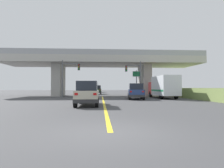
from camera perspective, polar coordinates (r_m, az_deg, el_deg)
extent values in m
plane|color=#424244|center=(34.53, -2.98, -3.59)|extent=(160.00, 160.00, 0.00)
cube|color=#B7B5AD|center=(34.82, -2.97, 6.72)|extent=(34.63, 8.55, 1.17)
cube|color=#A8A69F|center=(35.33, -15.79, 1.09)|extent=(1.45, 5.13, 5.65)
cube|color=#A8A69F|center=(35.48, 9.78, 1.06)|extent=(1.45, 5.13, 5.65)
cube|color=#9EA0A5|center=(30.92, -2.89, 9.66)|extent=(34.63, 0.20, 0.90)
cube|color=#9EA0A5|center=(39.05, -3.03, 7.40)|extent=(34.63, 0.20, 0.90)
cube|color=yellow|center=(19.02, -2.53, -5.60)|extent=(0.20, 25.42, 0.01)
cube|color=#B7B29E|center=(16.16, -7.35, -3.53)|extent=(1.80, 4.68, 0.90)
cube|color=#1E232D|center=(15.79, -7.43, -0.57)|extent=(1.59, 2.58, 0.76)
cube|color=#2D2D30|center=(13.89, -7.99, -5.20)|extent=(1.84, 0.20, 0.28)
cube|color=red|center=(13.86, -10.80, -3.01)|extent=(0.24, 0.06, 0.16)
cube|color=red|center=(13.76, -5.19, -3.04)|extent=(0.24, 0.06, 0.16)
cylinder|color=black|center=(18.03, -9.53, -4.70)|extent=(0.26, 0.72, 0.72)
cylinder|color=black|center=(17.94, -4.41, -4.73)|extent=(0.26, 0.72, 0.72)
cylinder|color=black|center=(14.48, -11.02, -5.58)|extent=(0.26, 0.72, 0.72)
cylinder|color=black|center=(14.36, -4.63, -5.64)|extent=(0.26, 0.72, 0.72)
cube|color=navy|center=(24.50, 7.18, -2.70)|extent=(2.38, 4.43, 0.90)
cube|color=#1E232D|center=(24.18, 7.22, -0.76)|extent=(1.93, 2.51, 0.76)
cube|color=#2D2D30|center=(22.45, 7.53, -3.64)|extent=(1.94, 0.43, 0.28)
cube|color=red|center=(22.32, 5.73, -2.30)|extent=(0.25, 0.09, 0.16)
cube|color=red|center=(22.43, 9.35, -2.28)|extent=(0.25, 0.09, 0.16)
cylinder|color=black|center=(26.04, 5.09, -3.60)|extent=(0.34, 0.75, 0.72)
cylinder|color=black|center=(26.15, 8.80, -3.58)|extent=(0.34, 0.75, 0.72)
cylinder|color=black|center=(22.91, 5.33, -3.94)|extent=(0.34, 0.75, 0.72)
cylinder|color=black|center=(23.03, 9.55, -3.92)|extent=(0.34, 0.75, 0.72)
cube|color=red|center=(30.65, 13.37, -1.26)|extent=(2.20, 2.00, 1.90)
cube|color=silver|center=(27.04, 15.70, -0.49)|extent=(2.31, 5.60, 2.64)
cube|color=#197F4C|center=(27.04, 15.71, -1.89)|extent=(2.33, 5.49, 0.24)
cylinder|color=black|center=(30.39, 11.57, -3.06)|extent=(0.30, 0.90, 0.90)
cylinder|color=black|center=(30.97, 15.15, -3.01)|extent=(0.30, 0.90, 0.90)
cylinder|color=black|center=(25.41, 14.63, -3.43)|extent=(0.30, 0.90, 0.90)
cylinder|color=black|center=(26.10, 18.81, -3.35)|extent=(0.30, 0.90, 0.90)
cube|color=#2D4C33|center=(43.18, -4.54, -2.02)|extent=(1.88, 4.76, 0.90)
cube|color=#1E232D|center=(42.81, -4.55, -0.91)|extent=(1.66, 2.62, 0.76)
cube|color=#2D2D30|center=(40.85, -4.60, -2.50)|extent=(1.92, 0.20, 0.28)
cube|color=red|center=(40.79, -5.59, -1.76)|extent=(0.24, 0.06, 0.16)
cube|color=red|center=(40.76, -3.61, -1.76)|extent=(0.24, 0.06, 0.16)
cylinder|color=black|center=(45.04, -5.57, -2.55)|extent=(0.26, 0.72, 0.72)
cylinder|color=black|center=(45.01, -3.43, -2.55)|extent=(0.26, 0.72, 0.72)
cylinder|color=black|center=(41.38, -5.75, -2.68)|extent=(0.26, 0.72, 0.72)
cylinder|color=black|center=(41.35, -3.42, -2.68)|extent=(0.26, 0.72, 0.72)
cylinder|color=#56595E|center=(30.36, 8.60, 1.47)|extent=(0.18, 0.18, 5.72)
cylinder|color=#56595E|center=(30.31, 6.46, 5.56)|extent=(2.29, 0.12, 0.12)
cube|color=#232326|center=(30.09, 4.31, 4.69)|extent=(0.32, 0.26, 0.96)
sphere|color=red|center=(29.97, 4.35, 5.29)|extent=(0.16, 0.16, 0.16)
sphere|color=gold|center=(29.94, 4.35, 4.72)|extent=(0.16, 0.16, 0.16)
sphere|color=green|center=(29.91, 4.35, 4.14)|extent=(0.16, 0.16, 0.16)
cylinder|color=#56595E|center=(29.32, -14.76, 1.52)|extent=(0.18, 0.18, 5.64)
cylinder|color=#56595E|center=(29.30, -12.37, 5.98)|extent=(2.46, 0.12, 0.12)
cube|color=black|center=(29.09, -9.98, 5.08)|extent=(0.32, 0.26, 0.96)
sphere|color=red|center=(28.97, -10.01, 5.70)|extent=(0.16, 0.16, 0.16)
sphere|color=gold|center=(28.94, -10.01, 5.11)|extent=(0.16, 0.16, 0.16)
sphere|color=green|center=(28.91, -10.01, 4.52)|extent=(0.16, 0.16, 0.16)
cylinder|color=#56595E|center=(33.11, 7.41, 0.21)|extent=(0.14, 0.14, 4.51)
cube|color=#197242|center=(33.13, 7.43, 3.02)|extent=(1.32, 0.08, 0.87)
cube|color=white|center=(33.12, 7.43, 3.02)|extent=(1.40, 0.04, 0.95)
cube|color=navy|center=(64.27, -5.28, -1.19)|extent=(2.20, 2.00, 1.90)
cube|color=silver|center=(60.49, -5.39, -0.82)|extent=(2.31, 5.57, 2.70)
cube|color=#197F4C|center=(60.49, -5.39, -1.46)|extent=(2.33, 5.45, 0.24)
cylinder|color=black|center=(64.32, -6.18, -2.04)|extent=(0.30, 0.90, 0.90)
cylinder|color=black|center=(64.26, -4.39, -2.04)|extent=(0.30, 0.90, 0.90)
cylinder|color=black|center=(59.15, -6.41, -2.12)|extent=(0.30, 0.90, 0.90)
cylinder|color=black|center=(59.09, -4.47, -2.12)|extent=(0.30, 0.90, 0.90)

